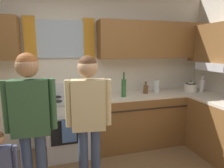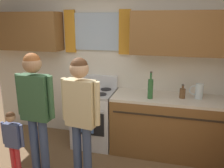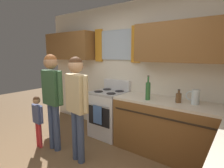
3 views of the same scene
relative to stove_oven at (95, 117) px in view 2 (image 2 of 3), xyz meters
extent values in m
cube|color=silver|center=(0.28, 0.36, 0.83)|extent=(4.60, 0.10, 2.60)
cube|color=silver|center=(-0.04, 0.29, 1.34)|extent=(0.74, 0.03, 0.58)
cube|color=orange|center=(-0.49, 0.28, 1.34)|extent=(0.18, 0.04, 0.68)
cube|color=orange|center=(0.42, 0.28, 1.34)|extent=(0.18, 0.04, 0.68)
cube|color=brown|center=(-1.32, 0.15, 1.34)|extent=(1.40, 0.32, 0.62)
cube|color=brown|center=(1.57, 0.15, 1.34)|extent=(2.03, 0.32, 0.62)
cube|color=brown|center=(1.46, 0.00, -0.04)|extent=(2.25, 0.62, 0.86)
cube|color=beige|center=(1.46, 0.00, 0.41)|extent=(2.25, 0.62, 0.04)
cube|color=#2D2319|center=(1.46, -0.32, 0.25)|extent=(2.13, 0.01, 0.02)
cube|color=silver|center=(0.00, 0.00, -0.04)|extent=(0.62, 0.62, 0.86)
cube|color=black|center=(0.00, -0.32, 0.01)|extent=(0.50, 0.01, 0.36)
cylinder|color=#ADADB2|center=(0.00, -0.34, 0.23)|extent=(0.50, 0.02, 0.02)
cube|color=#ADADB2|center=(0.00, 0.00, 0.41)|extent=(0.62, 0.62, 0.04)
cube|color=silver|center=(0.00, 0.27, 0.53)|extent=(0.62, 0.08, 0.20)
cylinder|color=black|center=(-0.16, -0.14, 0.44)|extent=(0.17, 0.17, 0.01)
cylinder|color=black|center=(0.16, -0.14, 0.44)|extent=(0.17, 0.17, 0.01)
cylinder|color=black|center=(-0.16, 0.13, 0.44)|extent=(0.17, 0.17, 0.01)
cylinder|color=black|center=(0.16, 0.13, 0.44)|extent=(0.17, 0.17, 0.01)
cube|color=#4C72B7|center=(0.00, -0.35, 0.05)|extent=(0.20, 0.02, 0.34)
cylinder|color=brown|center=(1.34, 0.00, 0.50)|extent=(0.08, 0.08, 0.14)
cylinder|color=brown|center=(1.34, 0.00, 0.60)|extent=(0.03, 0.03, 0.05)
cylinder|color=#3F382D|center=(1.34, 0.00, 0.63)|extent=(0.04, 0.04, 0.02)
cylinder|color=#2D6633|center=(0.89, -0.13, 0.57)|extent=(0.08, 0.08, 0.28)
cylinder|color=#2D6633|center=(0.89, -0.13, 0.76)|extent=(0.03, 0.03, 0.10)
cylinder|color=#3F382D|center=(0.89, -0.13, 0.82)|extent=(0.03, 0.03, 0.02)
cylinder|color=silver|center=(1.57, 0.04, 0.54)|extent=(0.11, 0.11, 0.22)
torus|color=silver|center=(1.50, 0.04, 0.55)|extent=(0.14, 0.02, 0.14)
cylinder|color=#38476B|center=(-0.34, -1.01, -0.07)|extent=(0.11, 0.11, 0.80)
cylinder|color=#38476B|center=(-0.48, -1.00, -0.07)|extent=(0.11, 0.11, 0.80)
cube|color=#335938|center=(-0.41, -1.00, 0.62)|extent=(0.37, 0.17, 0.57)
cylinder|color=#335938|center=(-0.19, -1.01, 0.64)|extent=(0.07, 0.07, 0.52)
cylinder|color=#335938|center=(-0.63, -1.00, 0.64)|extent=(0.07, 0.07, 0.52)
sphere|color=#A87A56|center=(-0.41, -1.00, 1.03)|extent=(0.22, 0.22, 0.22)
sphere|color=brown|center=(-0.41, -1.00, 1.06)|extent=(0.20, 0.20, 0.20)
cylinder|color=#38476B|center=(0.25, -1.01, -0.08)|extent=(0.11, 0.11, 0.78)
cylinder|color=#38476B|center=(0.11, -0.99, -0.08)|extent=(0.11, 0.11, 0.78)
cube|color=#D1BC8C|center=(0.18, -1.00, 0.59)|extent=(0.38, 0.20, 0.56)
cylinder|color=#D1BC8C|center=(0.39, -1.03, 0.62)|extent=(0.07, 0.07, 0.51)
cylinder|color=#D1BC8C|center=(-0.04, -0.97, 0.62)|extent=(0.07, 0.07, 0.51)
sphere|color=tan|center=(0.18, -1.00, 1.00)|extent=(0.22, 0.22, 0.22)
sphere|color=#4C2D19|center=(0.18, -1.00, 1.03)|extent=(0.20, 0.20, 0.20)
cylinder|color=red|center=(-0.65, -1.13, -0.24)|extent=(0.06, 0.06, 0.45)
cylinder|color=red|center=(-0.73, -1.13, -0.24)|extent=(0.06, 0.06, 0.45)
cube|color=#47517A|center=(-0.69, -1.13, 0.14)|extent=(0.21, 0.10, 0.32)
cylinder|color=#47517A|center=(-0.55, -1.14, 0.15)|extent=(0.04, 0.04, 0.29)
cylinder|color=#47517A|center=(-0.82, -1.13, 0.15)|extent=(0.04, 0.04, 0.29)
sphere|color=#A87A56|center=(-0.69, -1.13, 0.38)|extent=(0.12, 0.12, 0.12)
sphere|color=#4C2D19|center=(-0.69, -1.13, 0.40)|extent=(0.11, 0.11, 0.11)
camera|label=1|loc=(-0.16, -3.05, 1.19)|focal=31.78mm
camera|label=2|loc=(1.19, -3.39, 1.52)|focal=37.94mm
camera|label=3|loc=(2.13, -2.73, 1.17)|focal=28.85mm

